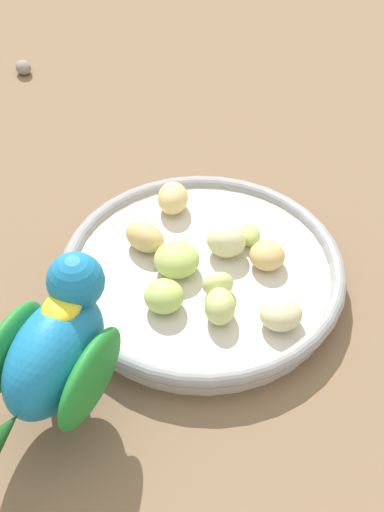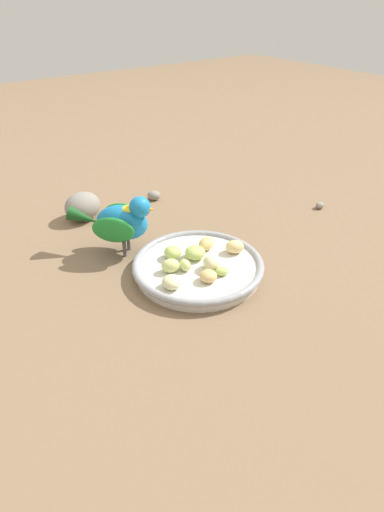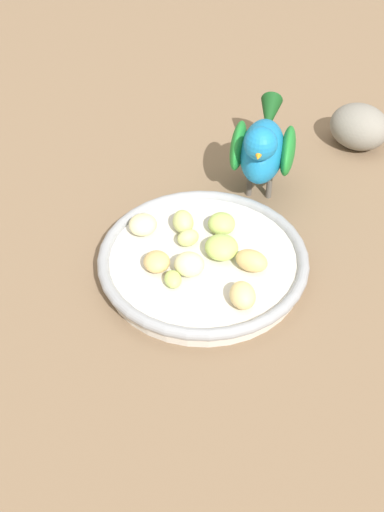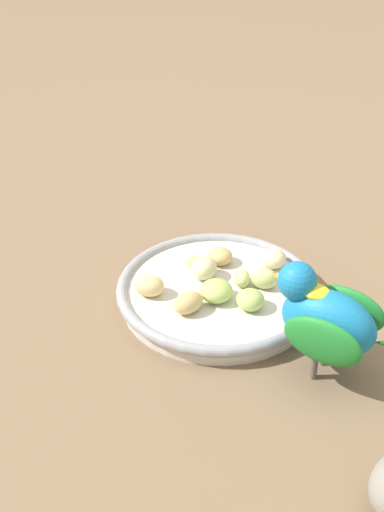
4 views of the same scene
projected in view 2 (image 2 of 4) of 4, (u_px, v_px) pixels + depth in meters
The scene contains 16 objects.
ground_plane at pixel (209, 268), 0.81m from camera, with size 4.00×4.00×0.00m, color #7A6047.
feeding_bowl at pixel (197, 266), 0.79m from camera, with size 0.24×0.24×0.03m.
apple_piece_0 at pixel (208, 276), 0.73m from camera, with size 0.03×0.03×0.02m, color tan.
apple_piece_1 at pixel (195, 253), 0.79m from camera, with size 0.04×0.04×0.02m, color #B2CC66.
apple_piece_2 at pixel (206, 244), 0.82m from camera, with size 0.04×0.03×0.02m, color tan.
apple_piece_3 at pixel (173, 253), 0.80m from camera, with size 0.03×0.03×0.02m, color #B2CC66.
apple_piece_4 at pixel (212, 263), 0.76m from camera, with size 0.03×0.03×0.03m, color beige.
apple_piece_5 at pixel (171, 282), 0.72m from camera, with size 0.03×0.03×0.02m, color beige.
apple_piece_6 at pixel (185, 265), 0.76m from camera, with size 0.03×0.02×0.02m, color #C6D17A.
apple_piece_7 at pixel (235, 247), 0.81m from camera, with size 0.03×0.03×0.02m, color #E5C67F.
apple_piece_8 at pixel (222, 271), 0.75m from camera, with size 0.02×0.02×0.01m, color #B2CC66.
apple_piece_9 at pixel (171, 266), 0.76m from camera, with size 0.03×0.02×0.02m, color #C6D17A.
parrot at pixel (120, 221), 0.82m from camera, with size 0.14×0.14×0.12m.
rock_large at pixel (83, 206), 0.96m from camera, with size 0.08×0.07×0.06m, color gray.
pebble_0 at pixel (320, 205), 1.02m from camera, with size 0.02×0.02×0.02m, color gray.
pebble_1 at pixel (154, 195), 1.06m from camera, with size 0.03×0.03×0.02m, color gray.
Camera 2 is at (-0.42, -0.52, 0.45)m, focal length 30.41 mm.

